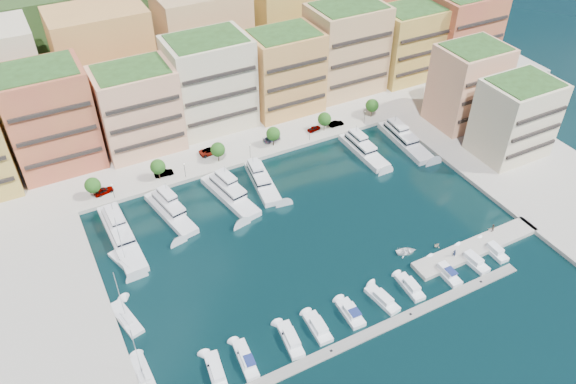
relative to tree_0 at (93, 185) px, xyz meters
name	(u,v)px	position (x,y,z in m)	size (l,w,h in m)	color
ground	(308,232)	(40.00, -33.50, -4.74)	(400.00, 400.00, 0.00)	black
north_quay	(208,108)	(40.00, 28.50, -4.74)	(220.00, 64.00, 2.00)	#9E998E
east_quay	(533,174)	(102.00, -41.50, -4.74)	(34.00, 76.00, 2.00)	#9E998E
west_quay	(26,370)	(-22.00, -41.50, -4.74)	(34.00, 76.00, 2.00)	#9E998E
hillside	(159,48)	(40.00, 76.50, -4.74)	(240.00, 40.00, 58.00)	#243D19
south_pontoon	(372,333)	(37.00, -63.50, -4.74)	(72.00, 2.20, 0.35)	gray
finger_pier	(476,249)	(70.00, -55.50, -4.74)	(32.00, 5.00, 2.00)	#9E998E
apartment_1	(51,119)	(-4.00, 18.49, 9.57)	(20.00, 16.50, 26.80)	#B2483B
apartment_2	(138,109)	(17.00, 16.49, 7.57)	(20.00, 15.50, 22.80)	tan
apartment_3	(210,83)	(38.00, 18.49, 9.07)	(22.00, 16.50, 25.80)	beige
apartment_4	(284,72)	(60.00, 16.49, 8.07)	(20.00, 15.50, 23.80)	tan
apartment_5	(346,49)	(82.00, 18.49, 9.57)	(22.00, 16.50, 26.80)	tan
apartment_6	(408,43)	(104.00, 16.49, 7.57)	(20.00, 15.50, 22.80)	gold
apartment_7	(461,30)	(124.00, 14.49, 8.57)	(22.00, 16.50, 24.80)	#B2483B
apartment_east_a	(468,85)	(102.00, -13.51, 7.57)	(18.00, 14.50, 22.80)	tan
apartment_east_b	(515,118)	(102.00, -31.51, 6.57)	(18.00, 14.50, 20.80)	beige
backblock_1	(105,61)	(15.00, 40.50, 11.26)	(26.00, 18.00, 30.00)	tan
backblock_2	(204,40)	(45.00, 40.50, 11.26)	(26.00, 18.00, 30.00)	tan
backblock_3	(291,22)	(75.00, 40.50, 11.26)	(26.00, 18.00, 30.00)	gold
backblock_4	(369,6)	(105.00, 40.50, 11.26)	(26.00, 18.00, 30.00)	#B2483B
tree_0	(93,185)	(0.00, 0.00, 0.00)	(3.80, 3.80, 5.65)	#473323
tree_1	(158,167)	(16.00, 0.00, 0.00)	(3.80, 3.80, 5.65)	#473323
tree_2	(218,150)	(32.00, 0.00, 0.00)	(3.80, 3.80, 5.65)	#473323
tree_3	(273,134)	(48.00, 0.00, 0.00)	(3.80, 3.80, 5.65)	#473323
tree_4	(325,119)	(64.00, 0.00, 0.00)	(3.80, 3.80, 5.65)	#473323
tree_5	(372,105)	(80.00, 0.00, 0.00)	(3.80, 3.80, 5.65)	#473323
lamppost_0	(113,189)	(4.00, -2.30, -0.92)	(0.30, 0.30, 4.20)	black
lamppost_1	(184,168)	(22.00, -2.30, -0.92)	(0.30, 0.30, 4.20)	black
lamppost_2	(250,149)	(40.00, -2.30, -0.92)	(0.30, 0.30, 4.20)	black
lamppost_3	(310,131)	(58.00, -2.30, -0.92)	(0.30, 0.30, 4.20)	black
lamppost_4	(365,115)	(76.00, -2.30, -0.92)	(0.30, 0.30, 4.20)	black
yacht_0	(120,233)	(1.88, -15.55, -3.53)	(5.48, 24.25, 7.30)	silver
yacht_1	(170,211)	(14.18, -13.05, -3.65)	(7.71, 19.05, 7.30)	silver
yacht_2	(229,193)	(29.03, -13.50, -3.53)	(8.28, 20.19, 7.30)	silver
yacht_3	(261,180)	(38.34, -12.54, -3.53)	(6.73, 17.98, 7.30)	silver
yacht_5	(362,149)	(68.42, -12.87, -3.53)	(4.76, 18.31, 7.30)	silver
yacht_6	(403,139)	(81.21, -14.09, -3.53)	(6.26, 21.20, 7.30)	silver
cruiser_0	(216,373)	(7.68, -58.09, -4.20)	(3.65, 8.84, 2.55)	white
cruiser_1	(246,360)	(13.35, -58.11, -4.17)	(3.20, 8.74, 2.66)	white
cruiser_2	(291,340)	(22.50, -58.09, -4.20)	(3.53, 8.61, 2.55)	white
cruiser_3	(318,328)	(28.35, -58.08, -4.20)	(3.15, 7.62, 2.55)	white
cruiser_4	(351,313)	(35.70, -58.09, -4.17)	(3.11, 7.28, 2.66)	white
cruiser_5	(382,299)	(43.15, -58.09, -4.20)	(3.64, 8.28, 2.55)	white
cruiser_6	(410,287)	(50.04, -58.08, -4.20)	(2.86, 7.54, 2.55)	white
cruiser_7	(445,272)	(59.08, -58.11, -4.17)	(2.65, 8.54, 2.66)	white
cruiser_8	(472,260)	(66.36, -58.09, -4.20)	(3.13, 8.54, 2.55)	white
cruiser_9	(493,251)	(72.54, -58.08, -4.20)	(2.48, 7.31, 2.55)	white
sailboat_1	(126,319)	(-3.27, -38.90, -4.44)	(4.90, 10.25, 13.20)	silver
sailboat_0	(143,376)	(-3.88, -52.56, -4.43)	(3.10, 8.61, 13.20)	silver
sailboat_2	(126,263)	(0.61, -24.25, -4.43)	(5.56, 9.86, 13.20)	silver
tender_3	(490,229)	(76.94, -52.50, -4.35)	(1.30, 1.50, 0.79)	beige
tender_1	(437,245)	(62.77, -50.91, -4.32)	(1.38, 1.60, 0.84)	beige
tender_0	(406,251)	(55.64, -49.35, -4.28)	(3.17, 4.43, 0.92)	white
car_0	(104,191)	(2.14, 0.62, -2.94)	(1.91, 4.74, 1.61)	gray
car_1	(164,173)	(17.36, 0.79, -2.96)	(1.66, 4.75, 1.56)	gray
car_2	(210,151)	(31.44, 4.38, -2.90)	(2.81, 6.10, 1.70)	gray
car_3	(272,138)	(48.60, 2.26, -2.98)	(2.13, 5.24, 1.52)	gray
car_4	(314,128)	(61.45, 1.26, -3.06)	(1.62, 4.02, 1.37)	gray
car_5	(336,124)	(68.31, 0.50, -3.02)	(1.52, 4.36, 1.44)	gray
person_0	(454,253)	(63.34, -55.65, -2.80)	(0.69, 0.45, 1.89)	#222D45
person_1	(493,228)	(76.19, -53.50, -2.76)	(0.95, 0.74, 1.96)	brown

